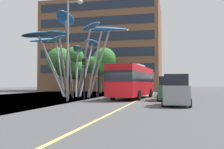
# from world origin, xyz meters

# --- Properties ---
(ground) EXTENTS (120.00, 240.00, 0.10)m
(ground) POSITION_xyz_m (-0.75, 0.00, -0.05)
(ground) COLOR #4C4C4F
(red_bus) EXTENTS (3.53, 11.17, 3.51)m
(red_bus) POSITION_xyz_m (0.14, 6.23, 1.92)
(red_bus) COLOR red
(red_bus) RESTS_ON ground
(leaf_sculpture) EXTENTS (12.30, 12.67, 8.50)m
(leaf_sculpture) POSITION_xyz_m (-6.64, 6.53, 6.52)
(leaf_sculpture) COLOR #9EA0A5
(leaf_sculpture) RESTS_ON ground
(traffic_light_kerb_near) EXTENTS (0.28, 0.42, 3.82)m
(traffic_light_kerb_near) POSITION_xyz_m (-3.63, 1.50, 2.76)
(traffic_light_kerb_near) COLOR black
(traffic_light_kerb_near) RESTS_ON ground
(traffic_light_kerb_far) EXTENTS (0.28, 0.42, 3.60)m
(traffic_light_kerb_far) POSITION_xyz_m (-3.92, 7.31, 2.61)
(traffic_light_kerb_far) COLOR black
(traffic_light_kerb_far) RESTS_ON ground
(traffic_light_island_mid) EXTENTS (0.28, 0.42, 3.62)m
(traffic_light_island_mid) POSITION_xyz_m (-3.98, 12.24, 2.62)
(traffic_light_island_mid) COLOR black
(traffic_light_island_mid) RESTS_ON ground
(car_parked_near) EXTENTS (1.92, 3.93, 2.19)m
(car_parked_near) POSITION_xyz_m (4.39, -2.19, 1.02)
(car_parked_near) COLOR gray
(car_parked_near) RESTS_ON ground
(car_parked_mid) EXTENTS (1.97, 4.39, 2.21)m
(car_parked_mid) POSITION_xyz_m (3.80, 3.83, 1.03)
(car_parked_mid) COLOR #2D5138
(car_parked_mid) RESTS_ON ground
(car_parked_far) EXTENTS (1.93, 4.45, 2.14)m
(car_parked_far) POSITION_xyz_m (4.13, 9.99, 0.99)
(car_parked_far) COLOR silver
(car_parked_far) RESTS_ON ground
(car_side_street) EXTENTS (2.04, 4.24, 2.22)m
(car_side_street) POSITION_xyz_m (3.96, 16.06, 1.04)
(car_side_street) COLOR navy
(car_side_street) RESTS_ON ground
(car_far_side) EXTENTS (1.95, 3.81, 2.15)m
(car_far_side) POSITION_xyz_m (3.71, 23.55, 1.02)
(car_far_side) COLOR silver
(car_far_side) RESTS_ON ground
(street_lamp) EXTENTS (1.46, 0.44, 9.03)m
(street_lamp) POSITION_xyz_m (-4.66, 0.83, 5.60)
(street_lamp) COLOR gray
(street_lamp) RESTS_ON ground
(tree_pavement_near) EXTENTS (5.51, 3.96, 6.76)m
(tree_pavement_near) POSITION_xyz_m (-10.53, 13.97, 4.47)
(tree_pavement_near) COLOR brown
(tree_pavement_near) RESTS_ON ground
(tree_pavement_far) EXTENTS (4.85, 4.43, 7.75)m
(tree_pavement_far) POSITION_xyz_m (-7.84, 22.55, 5.16)
(tree_pavement_far) COLOR brown
(tree_pavement_far) RESTS_ON ground
(pedestrian) EXTENTS (0.34, 0.34, 1.66)m
(pedestrian) POSITION_xyz_m (-1.50, 3.61, 0.83)
(pedestrian) COLOR #2D3342
(pedestrian) RESTS_ON ground
(no_entry_sign) EXTENTS (0.60, 0.12, 2.72)m
(no_entry_sign) POSITION_xyz_m (-4.43, 8.46, 1.81)
(no_entry_sign) COLOR gray
(no_entry_sign) RESTS_ON ground
(backdrop_building) EXTENTS (24.71, 15.57, 18.71)m
(backdrop_building) POSITION_xyz_m (-10.67, 36.54, 9.36)
(backdrop_building) COLOR brown
(backdrop_building) RESTS_ON ground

